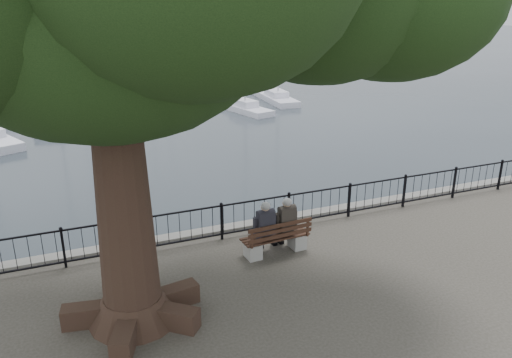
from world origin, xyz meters
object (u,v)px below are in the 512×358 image
person_right (284,225)px  lion_monument (111,46)px  bench (276,242)px  person_left (263,230)px

person_right → lion_monument: lion_monument is taller
bench → person_right: person_right is taller
person_left → person_right: same height
bench → lion_monument: (1.97, 48.71, 1.06)m
person_right → bench: bearing=-156.3°
person_left → lion_monument: (2.30, 48.63, 0.70)m
person_left → bench: bearing=-14.0°
person_right → lion_monument: bearing=88.0°
person_right → lion_monument: 48.63m
person_left → person_right: bearing=3.2°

